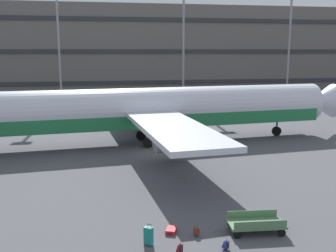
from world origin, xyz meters
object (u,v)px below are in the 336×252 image
(backpack_laid_flat, at_px, (225,245))
(baggage_cart, at_px, (256,224))
(suitcase_small, at_px, (148,236))
(airliner, at_px, (153,110))
(suitcase_red, at_px, (171,231))
(backpack_purple, at_px, (197,232))
(backpack_scuffed, at_px, (179,249))

(backpack_laid_flat, bearing_deg, baggage_cart, 35.35)
(baggage_cart, bearing_deg, suitcase_small, -175.49)
(airliner, distance_m, suitcase_small, 19.62)
(airliner, xyz_separation_m, suitcase_red, (-1.71, -18.20, -3.03))
(airliner, xyz_separation_m, backpack_laid_flat, (0.29, -20.18, -2.92))
(airliner, xyz_separation_m, backpack_purple, (-0.62, -18.76, -2.90))
(backpack_purple, relative_size, backpack_scuffed, 1.05)
(airliner, bearing_deg, baggage_cart, -83.25)
(airliner, relative_size, baggage_cart, 11.52)
(backpack_purple, relative_size, backpack_laid_flat, 1.09)
(suitcase_small, height_order, suitcase_red, suitcase_small)
(backpack_laid_flat, xyz_separation_m, baggage_cart, (1.93, 1.37, 0.21))
(suitcase_small, distance_m, suitcase_red, 1.60)
(suitcase_red, bearing_deg, backpack_scuffed, -90.49)
(suitcase_small, height_order, baggage_cart, suitcase_small)
(backpack_scuffed, bearing_deg, backpack_purple, 52.42)
(airliner, relative_size, backpack_scuffed, 75.29)
(suitcase_small, height_order, backpack_laid_flat, suitcase_small)
(airliner, distance_m, baggage_cart, 19.13)
(backpack_laid_flat, bearing_deg, suitcase_red, 135.22)
(suitcase_small, height_order, backpack_purple, suitcase_small)
(suitcase_small, xyz_separation_m, baggage_cart, (5.12, 0.40, -0.02))
(suitcase_small, xyz_separation_m, suitcase_red, (1.19, 1.01, -0.34))
(suitcase_red, bearing_deg, baggage_cart, -8.82)
(suitcase_small, relative_size, backpack_laid_flat, 1.98)
(backpack_purple, height_order, backpack_scuffed, backpack_purple)
(suitcase_red, relative_size, baggage_cart, 0.23)
(suitcase_small, xyz_separation_m, backpack_scuffed, (1.18, -0.98, -0.22))
(backpack_scuffed, xyz_separation_m, backpack_laid_flat, (2.01, 0.01, -0.01))
(suitcase_red, relative_size, backpack_laid_flat, 1.56)
(airliner, distance_m, backpack_laid_flat, 20.39)
(airliner, distance_m, backpack_scuffed, 20.47)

